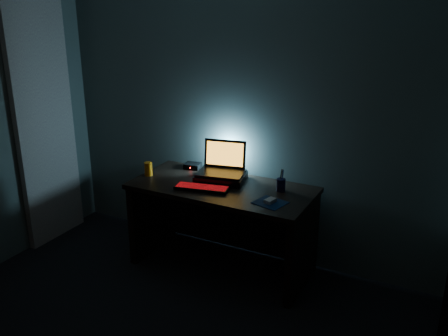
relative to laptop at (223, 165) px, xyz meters
name	(u,v)px	position (x,y,z in m)	size (l,w,h in m)	color
room	(76,199)	(0.07, -1.77, 0.38)	(3.50, 4.00, 2.50)	black
desk	(225,212)	(0.07, -0.10, -0.38)	(1.50, 0.70, 0.75)	black
curtain	(44,120)	(-1.64, -0.35, 0.28)	(0.06, 0.65, 2.30)	beige
riser	(221,177)	(0.01, -0.05, -0.09)	(0.40, 0.30, 0.06)	black
laptop	(223,165)	(0.00, 0.00, 0.00)	(0.43, 0.35, 0.26)	black
keyboard	(202,188)	(-0.03, -0.30, -0.11)	(0.45, 0.22, 0.03)	black
mousepad	(270,203)	(0.56, -0.30, -0.12)	(0.22, 0.20, 0.00)	#0A234C
mouse	(270,201)	(0.56, -0.30, -0.10)	(0.06, 0.09, 0.03)	gray
pen_cup	(281,185)	(0.54, -0.03, -0.07)	(0.07, 0.07, 0.10)	black
juice_glass	(148,169)	(-0.61, -0.22, -0.06)	(0.07, 0.07, 0.12)	orange
router	(193,166)	(-0.36, 0.11, -0.10)	(0.15, 0.13, 0.05)	black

